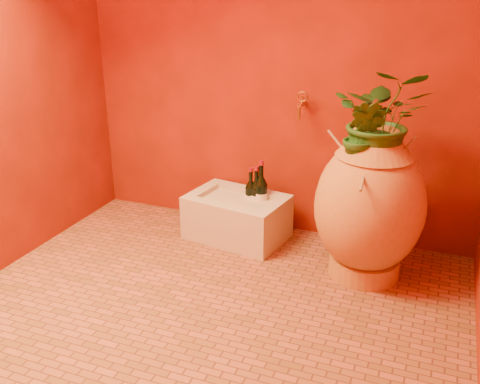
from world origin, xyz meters
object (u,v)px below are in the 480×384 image
at_px(amphora, 369,206).
at_px(wall_tap, 302,104).
at_px(wine_bottle_b, 261,195).
at_px(wine_bottle_c, 251,196).
at_px(wine_bottle_a, 256,197).
at_px(stone_basin, 237,218).

distance_m(amphora, wall_tap, 0.74).
bearing_deg(wine_bottle_b, wine_bottle_c, -179.54).
height_order(amphora, wall_tap, wall_tap).
bearing_deg(wine_bottle_a, stone_basin, -142.16).
relative_size(wine_bottle_c, wall_tap, 1.91).
bearing_deg(wall_tap, wine_bottle_c, -162.04).
xyz_separation_m(stone_basin, wine_bottle_c, (0.06, 0.08, 0.12)).
relative_size(amphora, stone_basin, 1.28).
xyz_separation_m(amphora, wine_bottle_b, (-0.70, 0.25, -0.14)).
relative_size(wine_bottle_a, wine_bottle_b, 0.88).
xyz_separation_m(stone_basin, wall_tap, (0.34, 0.17, 0.72)).
xyz_separation_m(amphora, wall_tap, (-0.49, 0.35, 0.44)).
xyz_separation_m(amphora, stone_basin, (-0.83, 0.17, -0.28)).
height_order(stone_basin, wine_bottle_c, wine_bottle_c).
relative_size(amphora, wine_bottle_c, 2.84).
distance_m(stone_basin, wine_bottle_a, 0.18).
bearing_deg(amphora, wall_tap, 144.64).
height_order(stone_basin, wine_bottle_a, wine_bottle_a).
xyz_separation_m(wine_bottle_b, wall_tap, (0.21, 0.09, 0.58)).
bearing_deg(stone_basin, wine_bottle_a, 37.84).
distance_m(amphora, wine_bottle_c, 0.82).
bearing_deg(wine_bottle_c, wall_tap, 17.96).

